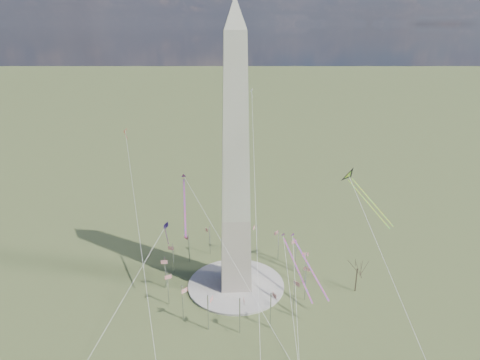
{
  "coord_description": "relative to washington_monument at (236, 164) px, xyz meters",
  "views": [
    {
      "loc": [
        -5.92,
        -137.04,
        92.44
      ],
      "look_at": [
        1.5,
        0.0,
        42.31
      ],
      "focal_mm": 32.0,
      "sensor_mm": 36.0,
      "label": 1
    }
  ],
  "objects": [
    {
      "name": "kite_diamond_purple",
      "position": [
        -24.85,
        1.23,
        -23.87
      ],
      "size": [
        1.94,
        3.1,
        9.48
      ],
      "rotation": [
        0.0,
        0.0,
        2.93
      ],
      "color": "#3F1B7C",
      "rests_on": "ground"
    },
    {
      "name": "kite_streamer_left",
      "position": [
        22.45,
        -13.03,
        -28.84
      ],
      "size": [
        10.24,
        20.08,
        14.8
      ],
      "rotation": [
        0.0,
        0.0,
        3.58
      ],
      "color": "red",
      "rests_on": "ground"
    },
    {
      "name": "kite_streamer_right",
      "position": [
        20.56,
        -1.77,
        -35.33
      ],
      "size": [
        8.89,
        22.9,
        16.29
      ],
      "rotation": [
        0.0,
        0.0,
        3.47
      ],
      "color": "red",
      "rests_on": "ground"
    },
    {
      "name": "ground",
      "position": [
        0.0,
        0.0,
        -47.95
      ],
      "size": [
        2000.0,
        2000.0,
        0.0
      ],
      "primitive_type": "plane",
      "color": "#4A5A2D",
      "rests_on": "ground"
    },
    {
      "name": "kite_small_white",
      "position": [
        9.08,
        47.12,
        17.56
      ],
      "size": [
        1.21,
        1.86,
        4.07
      ],
      "rotation": [
        0.0,
        0.0,
        2.62
      ],
      "color": "white",
      "rests_on": "ground"
    },
    {
      "name": "kite_streamer_mid",
      "position": [
        -17.67,
        -0.66,
        -11.17
      ],
      "size": [
        2.83,
        21.38,
        14.67
      ],
      "rotation": [
        0.0,
        0.0,
        3.21
      ],
      "color": "red",
      "rests_on": "ground"
    },
    {
      "name": "flagpole_ring",
      "position": [
        -0.0,
        -0.0,
        -40.68
      ],
      "size": [
        54.4,
        54.4,
        13.0
      ],
      "color": "silver",
      "rests_on": "ground"
    },
    {
      "name": "washington_monument",
      "position": [
        0.0,
        0.0,
        0.0
      ],
      "size": [
        15.56,
        15.56,
        100.0
      ],
      "color": "beige",
      "rests_on": "plaza"
    },
    {
      "name": "tree_near",
      "position": [
        43.71,
        -5.61,
        -37.82
      ],
      "size": [
        8.12,
        8.12,
        14.2
      ],
      "color": "#45362A",
      "rests_on": "ground"
    },
    {
      "name": "kite_small_red",
      "position": [
        -44.25,
        39.21,
        2.51
      ],
      "size": [
        1.53,
        2.21,
        4.63
      ],
      "rotation": [
        0.0,
        0.0,
        2.43
      ],
      "color": "red",
      "rests_on": "ground"
    },
    {
      "name": "kite_delta_black",
      "position": [
        40.94,
        2.68,
        -6.69
      ],
      "size": [
        16.74,
        19.24,
        17.19
      ],
      "rotation": [
        0.0,
        0.0,
        3.81
      ],
      "color": "black",
      "rests_on": "ground"
    },
    {
      "name": "plaza",
      "position": [
        0.0,
        0.0,
        -47.55
      ],
      "size": [
        36.0,
        36.0,
        0.8
      ],
      "primitive_type": "cylinder",
      "color": "#BAB4AA",
      "rests_on": "ground"
    }
  ]
}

